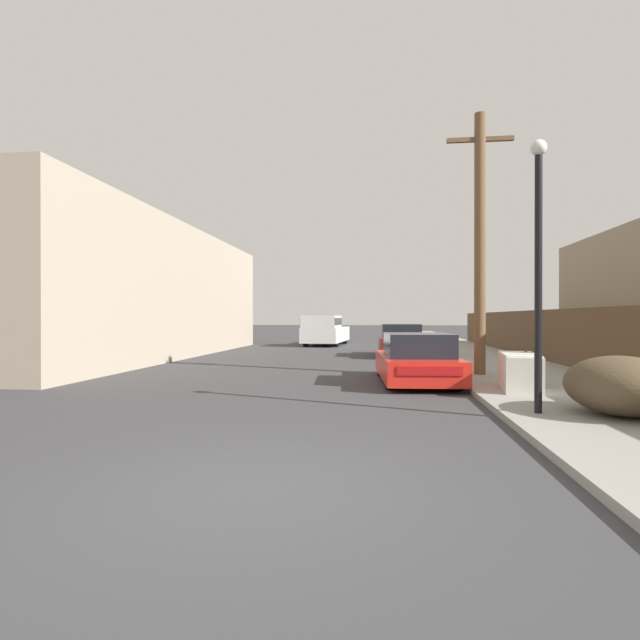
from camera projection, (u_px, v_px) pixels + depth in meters
name	position (u px, v px, depth m)	size (l,w,h in m)	color
ground_plane	(254.00, 492.00, 4.80)	(220.00, 220.00, 0.00)	#38383A
sidewalk_curb	(453.00, 347.00, 27.52)	(4.20, 63.00, 0.12)	gray
discarded_fridge	(519.00, 371.00, 10.85)	(0.98, 1.91, 0.81)	silver
parked_sports_car_red	(416.00, 361.00, 12.85)	(2.11, 4.39, 1.29)	red
car_parked_mid	(400.00, 341.00, 21.70)	(1.94, 4.08, 1.41)	#5B1E19
pickup_truck	(325.00, 330.00, 30.34)	(2.53, 5.91, 1.81)	silver
utility_pole	(480.00, 240.00, 13.77)	(1.80, 0.31, 7.21)	brown
street_lamp	(538.00, 254.00, 8.15)	(0.26, 0.26, 4.47)	black
brush_pile	(621.00, 385.00, 7.98)	(1.66, 1.99, 0.95)	brown
wooden_fence	(547.00, 335.00, 17.99)	(0.08, 32.07, 1.86)	brown
building_left_block	(118.00, 293.00, 21.76)	(7.00, 19.70, 5.55)	tan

